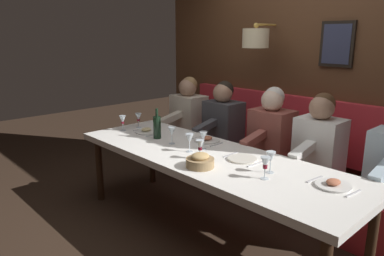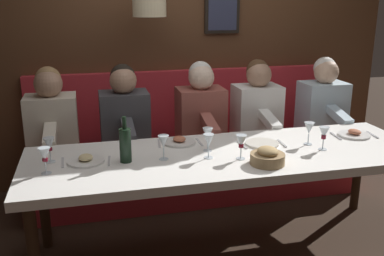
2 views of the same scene
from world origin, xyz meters
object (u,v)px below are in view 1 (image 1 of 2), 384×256
Objects in this scene: diner_middle at (271,129)px; diner_farthest at (188,111)px; diner_far at (223,119)px; wine_glass_3 at (265,163)px; diner_near at (319,140)px; wine_glass_5 at (172,132)px; wine_glass_1 at (203,137)px; wine_glass_4 at (138,118)px; wine_glass_7 at (200,146)px; dining_table at (207,161)px; wine_bottle at (157,127)px; wine_glass_6 at (123,120)px; bread_bowl at (200,161)px; wine_glass_0 at (189,139)px; wine_glass_2 at (271,158)px.

diner_middle is 1.00× the size of diner_farthest.
diner_far reaches higher than wine_glass_3.
diner_near reaches higher than wine_glass_5.
wine_glass_1 is at bearing -126.89° from diner_farthest.
wine_glass_4 is 0.73m from wine_glass_5.
diner_far is 0.95m from wine_glass_4.
wine_glass_5 is (-0.90, 1.01, 0.04)m from diner_near.
diner_far is 4.82× the size of wine_glass_7.
wine_glass_1 is (-0.80, 0.68, 0.04)m from diner_near.
wine_glass_7 is (-0.24, -1.21, -0.00)m from wine_glass_4.
diner_farthest is at bearing 90.00° from diner_middle.
diner_middle is 4.82× the size of wine_glass_4.
dining_table is 3.46× the size of diner_near.
wine_bottle is at bearing 85.57° from wine_glass_5.
bread_bowl is (-0.17, -1.35, -0.07)m from wine_glass_6.
diner_farthest is 1.78m from bread_bowl.
wine_glass_5 is at bearing 92.00° from dining_table.
wine_bottle is at bearing 97.50° from wine_glass_1.
wine_glass_7 is at bearing -108.68° from wine_glass_0.
wine_glass_1 and wine_glass_7 have the same top height.
wine_glass_2 and wine_glass_4 have the same top height.
diner_farthest reaches higher than wine_glass_4.
wine_glass_2 is 0.75× the size of bread_bowl.
dining_table is at bearing -126.25° from diner_farthest.
wine_glass_0 is at bearing -99.49° from wine_glass_4.
wine_glass_0 is at bearing 71.32° from wine_glass_7.
wine_glass_6 is at bearing 88.05° from wine_glass_7.
wine_glass_7 is at bearing -140.69° from wine_glass_1.
diner_near is 3.60× the size of bread_bowl.
bread_bowl is (-0.20, -0.33, -0.07)m from wine_glass_0.
wine_glass_3 is 0.52m from bread_bowl.
diner_farthest is 2.64× the size of wine_bottle.
diner_middle is 4.82× the size of wine_glass_1.
wine_glass_3 is (-0.97, -1.86, 0.04)m from diner_farthest.
diner_middle is 1.15m from wine_glass_3.
wine_glass_6 is at bearing 82.84° from bread_bowl.
wine_glass_7 is (-0.13, -0.04, 0.18)m from dining_table.
diner_middle reaches higher than wine_glass_1.
wine_glass_1 is at bearing 139.69° from diner_near.
diner_far is 0.88m from wine_bottle.
wine_glass_2 is at bearing -145.60° from diner_middle.
wine_glass_2 is at bearing -85.98° from wine_glass_6.
wine_glass_3 is (-0.13, -0.04, -0.00)m from wine_glass_2.
diner_near is 1.00× the size of diner_far.
diner_far is at bearing 33.13° from wine_glass_7.
wine_glass_1 is at bearing -73.84° from wine_glass_5.
wine_glass_3 reaches higher than bread_bowl.
wine_glass_4 is at bearing 83.83° from wine_glass_3.
wine_glass_1 is 1.00× the size of wine_glass_3.
bread_bowl is (-0.24, -0.62, -0.07)m from wine_glass_5.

